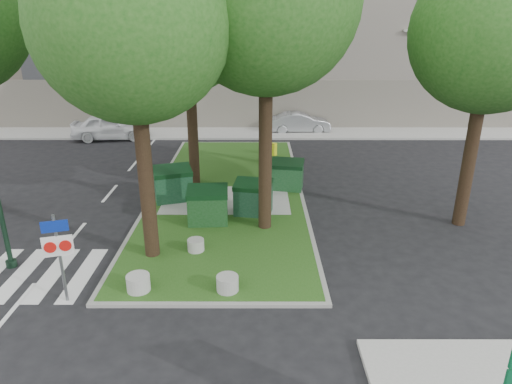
{
  "coord_description": "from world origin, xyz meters",
  "views": [
    {
      "loc": [
        1.71,
        -9.97,
        6.96
      ],
      "look_at": [
        1.7,
        2.96,
        2.0
      ],
      "focal_mm": 32.0,
      "sensor_mm": 36.0,
      "label": 1
    }
  ],
  "objects_px": {
    "tree_median_near_left": "(134,2)",
    "tree_street_right": "(496,17)",
    "bollard_right": "(227,283)",
    "dumpster_d": "(287,175)",
    "traffic_sign_pole": "(58,247)",
    "dumpster_b": "(208,206)",
    "dumpster_c": "(253,198)",
    "bollard_left": "(138,283)",
    "litter_bin": "(274,149)",
    "tree_median_mid": "(189,17)",
    "bollard_mid": "(196,245)",
    "car_silver": "(300,122)",
    "car_white": "(111,127)",
    "dumpster_a": "(173,184)"
  },
  "relations": [
    {
      "from": "tree_median_near_left",
      "to": "tree_street_right",
      "type": "relative_size",
      "value": 1.05
    },
    {
      "from": "bollard_right",
      "to": "tree_median_near_left",
      "type": "bearing_deg",
      "value": 138.76
    },
    {
      "from": "dumpster_d",
      "to": "traffic_sign_pole",
      "type": "height_order",
      "value": "traffic_sign_pole"
    },
    {
      "from": "dumpster_b",
      "to": "traffic_sign_pole",
      "type": "xyz_separation_m",
      "value": [
        -3.25,
        -4.68,
        0.82
      ]
    },
    {
      "from": "dumpster_c",
      "to": "bollard_left",
      "type": "height_order",
      "value": "dumpster_c"
    },
    {
      "from": "bollard_right",
      "to": "litter_bin",
      "type": "bearing_deg",
      "value": 82.58
    },
    {
      "from": "bollard_left",
      "to": "tree_median_mid",
      "type": "bearing_deg",
      "value": 86.45
    },
    {
      "from": "tree_median_mid",
      "to": "bollard_mid",
      "type": "distance_m",
      "value": 9.22
    },
    {
      "from": "dumpster_d",
      "to": "bollard_left",
      "type": "relative_size",
      "value": 2.42
    },
    {
      "from": "dumpster_d",
      "to": "car_silver",
      "type": "xyz_separation_m",
      "value": [
        1.48,
        10.71,
        -0.09
      ]
    },
    {
      "from": "traffic_sign_pole",
      "to": "car_white",
      "type": "height_order",
      "value": "traffic_sign_pole"
    },
    {
      "from": "tree_street_right",
      "to": "dumpster_a",
      "type": "bearing_deg",
      "value": 169.66
    },
    {
      "from": "bollard_left",
      "to": "car_silver",
      "type": "relative_size",
      "value": 0.16
    },
    {
      "from": "tree_median_near_left",
      "to": "dumpster_b",
      "type": "bearing_deg",
      "value": 58.68
    },
    {
      "from": "bollard_right",
      "to": "car_white",
      "type": "xyz_separation_m",
      "value": [
        -8.06,
        16.68,
        0.44
      ]
    },
    {
      "from": "dumpster_b",
      "to": "dumpster_d",
      "type": "bearing_deg",
      "value": 45.53
    },
    {
      "from": "dumpster_a",
      "to": "traffic_sign_pole",
      "type": "xyz_separation_m",
      "value": [
        -1.65,
        -6.83,
        0.8
      ]
    },
    {
      "from": "litter_bin",
      "to": "dumpster_c",
      "type": "bearing_deg",
      "value": -97.56
    },
    {
      "from": "dumpster_d",
      "to": "bollard_mid",
      "type": "bearing_deg",
      "value": -109.33
    },
    {
      "from": "dumpster_c",
      "to": "traffic_sign_pole",
      "type": "relative_size",
      "value": 0.62
    },
    {
      "from": "tree_street_right",
      "to": "bollard_right",
      "type": "relative_size",
      "value": 16.98
    },
    {
      "from": "dumpster_a",
      "to": "bollard_left",
      "type": "xyz_separation_m",
      "value": [
        0.17,
        -6.51,
        -0.44
      ]
    },
    {
      "from": "dumpster_c",
      "to": "traffic_sign_pole",
      "type": "xyz_separation_m",
      "value": [
        -4.85,
        -5.47,
        0.85
      ]
    },
    {
      "from": "bollard_left",
      "to": "bollard_right",
      "type": "height_order",
      "value": "bollard_left"
    },
    {
      "from": "litter_bin",
      "to": "car_silver",
      "type": "xyz_separation_m",
      "value": [
        1.87,
        5.64,
        0.21
      ]
    },
    {
      "from": "dumpster_d",
      "to": "tree_median_near_left",
      "type": "bearing_deg",
      "value": -117.06
    },
    {
      "from": "dumpster_d",
      "to": "litter_bin",
      "type": "bearing_deg",
      "value": 104.86
    },
    {
      "from": "tree_median_mid",
      "to": "dumpster_a",
      "type": "height_order",
      "value": "tree_median_mid"
    },
    {
      "from": "litter_bin",
      "to": "dumpster_d",
      "type": "bearing_deg",
      "value": -85.64
    },
    {
      "from": "dumpster_c",
      "to": "tree_median_mid",
      "type": "bearing_deg",
      "value": 136.32
    },
    {
      "from": "tree_street_right",
      "to": "dumpster_a",
      "type": "relative_size",
      "value": 5.82
    },
    {
      "from": "dumpster_b",
      "to": "tree_median_near_left",
      "type": "bearing_deg",
      "value": -124.55
    },
    {
      "from": "dumpster_a",
      "to": "bollard_mid",
      "type": "relative_size",
      "value": 3.31
    },
    {
      "from": "dumpster_a",
      "to": "dumpster_b",
      "type": "bearing_deg",
      "value": -71.06
    },
    {
      "from": "dumpster_b",
      "to": "traffic_sign_pole",
      "type": "distance_m",
      "value": 5.76
    },
    {
      "from": "tree_street_right",
      "to": "bollard_mid",
      "type": "distance_m",
      "value": 11.66
    },
    {
      "from": "dumpster_c",
      "to": "litter_bin",
      "type": "relative_size",
      "value": 2.41
    },
    {
      "from": "tree_median_near_left",
      "to": "dumpster_c",
      "type": "height_order",
      "value": "tree_median_near_left"
    },
    {
      "from": "tree_median_near_left",
      "to": "tree_street_right",
      "type": "bearing_deg",
      "value": 13.39
    },
    {
      "from": "dumpster_a",
      "to": "bollard_mid",
      "type": "distance_m",
      "value": 4.53
    },
    {
      "from": "dumpster_d",
      "to": "dumpster_b",
      "type": "bearing_deg",
      "value": -120.74
    },
    {
      "from": "traffic_sign_pole",
      "to": "litter_bin",
      "type": "bearing_deg",
      "value": 49.99
    },
    {
      "from": "dumpster_d",
      "to": "car_white",
      "type": "bearing_deg",
      "value": 149.23
    },
    {
      "from": "tree_median_near_left",
      "to": "dumpster_d",
      "type": "bearing_deg",
      "value": 52.44
    },
    {
      "from": "tree_street_right",
      "to": "dumpster_b",
      "type": "height_order",
      "value": "tree_street_right"
    },
    {
      "from": "bollard_mid",
      "to": "car_white",
      "type": "distance_m",
      "value": 16.03
    },
    {
      "from": "tree_median_near_left",
      "to": "car_silver",
      "type": "relative_size",
      "value": 2.7
    },
    {
      "from": "tree_median_near_left",
      "to": "traffic_sign_pole",
      "type": "height_order",
      "value": "tree_median_near_left"
    },
    {
      "from": "dumpster_a",
      "to": "dumpster_c",
      "type": "relative_size",
      "value": 1.14
    },
    {
      "from": "litter_bin",
      "to": "car_silver",
      "type": "bearing_deg",
      "value": 71.65
    }
  ]
}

